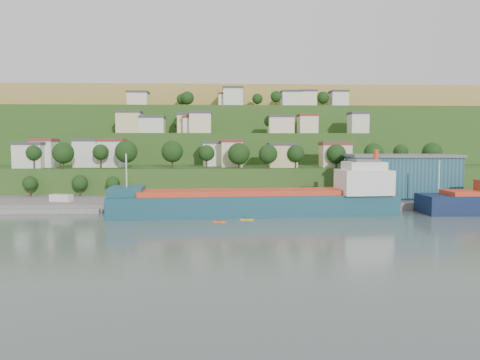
{
  "coord_description": "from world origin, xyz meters",
  "views": [
    {
      "loc": [
        -4.06,
        -107.43,
        17.89
      ],
      "look_at": [
        1.43,
        15.0,
        8.41
      ],
      "focal_mm": 35.0,
      "sensor_mm": 36.0,
      "label": 1
    }
  ],
  "objects": [
    {
      "name": "quay",
      "position": [
        20.0,
        28.0,
        0.0
      ],
      "size": [
        220.0,
        26.0,
        4.0
      ],
      "primitive_type": "cube",
      "color": "slate",
      "rests_on": "ground"
    },
    {
      "name": "ground",
      "position": [
        0.0,
        0.0,
        0.0
      ],
      "size": [
        500.0,
        500.0,
        0.0
      ],
      "primitive_type": "plane",
      "color": "#44524F",
      "rests_on": "ground"
    },
    {
      "name": "pebble_beach",
      "position": [
        -55.0,
        22.0,
        0.0
      ],
      "size": [
        40.0,
        18.0,
        2.4
      ],
      "primitive_type": "cube",
      "color": "slate",
      "rests_on": "ground"
    },
    {
      "name": "cargo_ship_near",
      "position": [
        7.23,
        9.5,
        2.96
      ],
      "size": [
        72.74,
        15.91,
        18.54
      ],
      "rotation": [
        0.0,
        0.0,
        0.06
      ],
      "color": "#154252",
      "rests_on": "ground"
    },
    {
      "name": "dinghy",
      "position": [
        -46.6,
        17.71,
        1.57
      ],
      "size": [
        3.83,
        1.75,
        0.74
      ],
      "primitive_type": "cube",
      "rotation": [
        0.0,
        0.0,
        -0.1
      ],
      "color": "silver",
      "rests_on": "pebble_beach"
    },
    {
      "name": "hillside",
      "position": [
        -0.01,
        168.68,
        0.08
      ],
      "size": [
        360.0,
        211.0,
        96.0
      ],
      "color": "#284719",
      "rests_on": "ground"
    },
    {
      "name": "warehouse",
      "position": [
        50.26,
        30.11,
        8.43
      ],
      "size": [
        32.65,
        21.83,
        12.8
      ],
      "rotation": [
        0.0,
        0.0,
        -0.09
      ],
      "color": "navy",
      "rests_on": "quay"
    },
    {
      "name": "caravan",
      "position": [
        -47.71,
        22.99,
        2.59
      ],
      "size": [
        6.41,
        4.05,
        2.78
      ],
      "primitive_type": "cube",
      "rotation": [
        0.0,
        0.0,
        -0.28
      ],
      "color": "silver",
      "rests_on": "pebble_beach"
    },
    {
      "name": "kayak_orange",
      "position": [
        -4.02,
        -1.33,
        0.22
      ],
      "size": [
        3.0,
        0.92,
        0.74
      ],
      "rotation": [
        0.0,
        0.0,
        -0.14
      ],
      "color": "#FE5E16",
      "rests_on": "ground"
    },
    {
      "name": "kayak_yellow",
      "position": [
        2.45,
        1.32,
        0.23
      ],
      "size": [
        3.23,
        1.05,
        0.8
      ],
      "rotation": [
        0.0,
        0.0,
        -0.16
      ],
      "color": "yellow",
      "rests_on": "ground"
    }
  ]
}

